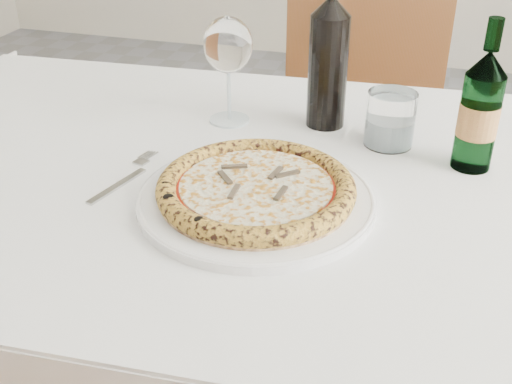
# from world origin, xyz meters

# --- Properties ---
(dining_table) EXTENTS (1.59, 1.00, 0.76)m
(dining_table) POSITION_xyz_m (0.13, 0.09, 0.67)
(dining_table) COLOR brown
(dining_table) RESTS_ON floor
(chair_far) EXTENTS (0.46, 0.46, 0.93)m
(chair_far) POSITION_xyz_m (0.15, 0.87, 0.53)
(chair_far) COLOR brown
(chair_far) RESTS_ON floor
(plate) EXTENTS (0.35, 0.35, 0.02)m
(plate) POSITION_xyz_m (0.13, -0.01, 0.76)
(plate) COLOR white
(plate) RESTS_ON dining_table
(pizza) EXTENTS (0.29, 0.29, 0.03)m
(pizza) POSITION_xyz_m (0.13, -0.01, 0.78)
(pizza) COLOR #EEBF83
(pizza) RESTS_ON plate
(fork) EXTENTS (0.04, 0.18, 0.00)m
(fork) POSITION_xyz_m (-0.10, 0.00, 0.76)
(fork) COLOR #A7A7A7
(fork) RESTS_ON dining_table
(wine_glass) EXTENTS (0.09, 0.09, 0.20)m
(wine_glass) POSITION_xyz_m (-0.01, 0.27, 0.90)
(wine_glass) COLOR silver
(wine_glass) RESTS_ON dining_table
(tumbler) EXTENTS (0.08, 0.08, 0.10)m
(tumbler) POSITION_xyz_m (0.29, 0.25, 0.80)
(tumbler) COLOR white
(tumbler) RESTS_ON dining_table
(beer_bottle) EXTENTS (0.06, 0.06, 0.24)m
(beer_bottle) POSITION_xyz_m (0.43, 0.20, 0.85)
(beer_bottle) COLOR #31623C
(beer_bottle) RESTS_ON dining_table
(wine_bottle) EXTENTS (0.07, 0.07, 0.29)m
(wine_bottle) POSITION_xyz_m (0.17, 0.30, 0.88)
(wine_bottle) COLOR black
(wine_bottle) RESTS_ON dining_table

